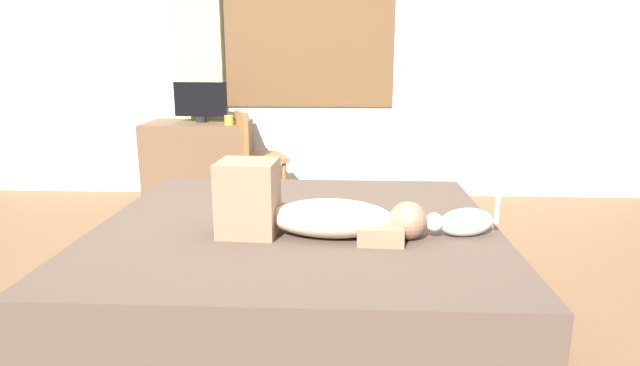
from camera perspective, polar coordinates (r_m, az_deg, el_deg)
name	(u,v)px	position (r m, az deg, el deg)	size (l,w,h in m)	color
ground_plane	(277,322)	(2.74, -4.78, -14.92)	(16.00, 16.00, 0.00)	brown
back_wall_with_window	(309,40)	(4.96, -1.20, 15.40)	(6.40, 0.14, 2.90)	silver
bed	(298,272)	(2.66, -2.39, -9.69)	(1.98, 1.85, 0.52)	#38383D
person_lying	(310,211)	(2.34, -1.11, -3.13)	(0.94, 0.31, 0.34)	#CCB299
cat	(462,222)	(2.43, 15.37, -4.14)	(0.35, 0.17, 0.21)	silver
desk	(200,163)	(4.83, -13.09, 2.18)	(0.90, 0.56, 0.74)	brown
tv_monitor	(201,101)	(4.74, -12.98, 8.72)	(0.48, 0.10, 0.35)	black
cup	(229,120)	(4.52, -9.95, 6.82)	(0.08, 0.08, 0.08)	gold
chair_by_desk	(254,153)	(4.46, -7.27, 3.28)	(0.49, 0.49, 0.86)	brown
curtain_left	(198,52)	(5.02, -13.26, 13.78)	(0.44, 0.06, 2.68)	#ADCC75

